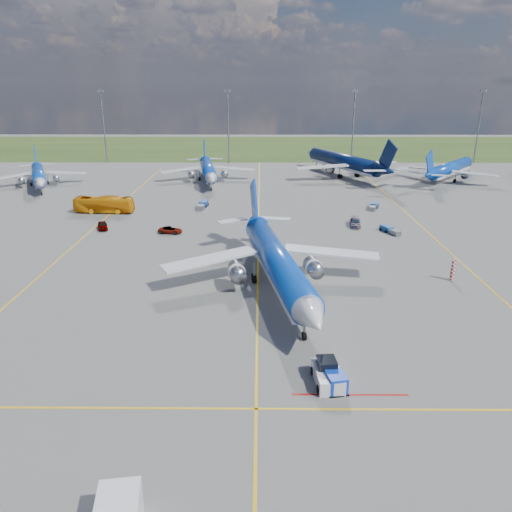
{
  "coord_description": "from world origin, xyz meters",
  "views": [
    {
      "loc": [
        0.28,
        -54.23,
        25.29
      ],
      "look_at": [
        -0.23,
        6.28,
        4.0
      ],
      "focal_mm": 35.0,
      "sensor_mm": 36.0,
      "label": 1
    }
  ],
  "objects_px": {
    "baggage_tug_w": "(390,230)",
    "baggage_tug_c": "(202,205)",
    "bg_jet_nw": "(40,187)",
    "apron_bus": "(104,205)",
    "bg_jet_n": "(343,176)",
    "uld_container": "(336,382)",
    "pushback_tug": "(327,374)",
    "service_car_b": "(170,230)",
    "bg_jet_nnw": "(208,182)",
    "warning_post": "(453,270)",
    "main_airliner": "(277,289)",
    "service_car_c": "(355,223)",
    "baggage_tug_e": "(374,206)",
    "service_car_a": "(103,225)",
    "bg_jet_ne": "(449,180)"
  },
  "relations": [
    {
      "from": "uld_container",
      "to": "baggage_tug_c",
      "type": "bearing_deg",
      "value": 95.05
    },
    {
      "from": "main_airliner",
      "to": "baggage_tug_e",
      "type": "relative_size",
      "value": 8.26
    },
    {
      "from": "warning_post",
      "to": "service_car_b",
      "type": "bearing_deg",
      "value": 152.47
    },
    {
      "from": "bg_jet_n",
      "to": "apron_bus",
      "type": "bearing_deg",
      "value": 13.58
    },
    {
      "from": "bg_jet_nw",
      "to": "bg_jet_nnw",
      "type": "relative_size",
      "value": 0.92
    },
    {
      "from": "service_car_c",
      "to": "service_car_b",
      "type": "bearing_deg",
      "value": -164.71
    },
    {
      "from": "warning_post",
      "to": "bg_jet_ne",
      "type": "distance_m",
      "value": 76.12
    },
    {
      "from": "bg_jet_nw",
      "to": "apron_bus",
      "type": "height_order",
      "value": "bg_jet_nw"
    },
    {
      "from": "service_car_c",
      "to": "baggage_tug_c",
      "type": "xyz_separation_m",
      "value": [
        -29.68,
        14.02,
        -0.12
      ]
    },
    {
      "from": "warning_post",
      "to": "bg_jet_ne",
      "type": "relative_size",
      "value": 0.08
    },
    {
      "from": "bg_jet_nw",
      "to": "service_car_a",
      "type": "xyz_separation_m",
      "value": [
        27.33,
        -38.04,
        0.68
      ]
    },
    {
      "from": "baggage_tug_w",
      "to": "baggage_tug_c",
      "type": "bearing_deg",
      "value": 128.7
    },
    {
      "from": "pushback_tug",
      "to": "uld_container",
      "type": "height_order",
      "value": "pushback_tug"
    },
    {
      "from": "bg_jet_nw",
      "to": "service_car_c",
      "type": "xyz_separation_m",
      "value": [
        73.25,
        -35.73,
        0.69
      ]
    },
    {
      "from": "apron_bus",
      "to": "baggage_tug_c",
      "type": "distance_m",
      "value": 19.95
    },
    {
      "from": "main_airliner",
      "to": "apron_bus",
      "type": "height_order",
      "value": "main_airliner"
    },
    {
      "from": "main_airliner",
      "to": "baggage_tug_e",
      "type": "xyz_separation_m",
      "value": [
        21.61,
        42.81,
        0.5
      ]
    },
    {
      "from": "pushback_tug",
      "to": "baggage_tug_e",
      "type": "bearing_deg",
      "value": 69.52
    },
    {
      "from": "warning_post",
      "to": "baggage_tug_c",
      "type": "height_order",
      "value": "warning_post"
    },
    {
      "from": "bg_jet_nw",
      "to": "uld_container",
      "type": "bearing_deg",
      "value": -79.02
    },
    {
      "from": "bg_jet_n",
      "to": "baggage_tug_w",
      "type": "distance_m",
      "value": 55.83
    },
    {
      "from": "bg_jet_nw",
      "to": "service_car_a",
      "type": "height_order",
      "value": "bg_jet_nw"
    },
    {
      "from": "service_car_b",
      "to": "baggage_tug_e",
      "type": "xyz_separation_m",
      "value": [
        39.52,
        18.17,
        -0.07
      ]
    },
    {
      "from": "bg_jet_nw",
      "to": "bg_jet_ne",
      "type": "bearing_deg",
      "value": -19.32
    },
    {
      "from": "warning_post",
      "to": "service_car_a",
      "type": "distance_m",
      "value": 59.23
    },
    {
      "from": "bg_jet_nw",
      "to": "apron_bus",
      "type": "relative_size",
      "value": 2.74
    },
    {
      "from": "main_airliner",
      "to": "bg_jet_nnw",
      "type": "bearing_deg",
      "value": 92.27
    },
    {
      "from": "bg_jet_nnw",
      "to": "baggage_tug_c",
      "type": "relative_size",
      "value": 6.34
    },
    {
      "from": "service_car_b",
      "to": "baggage_tug_w",
      "type": "xyz_separation_m",
      "value": [
        38.58,
        0.69,
        -0.1
      ]
    },
    {
      "from": "bg_jet_nnw",
      "to": "main_airliner",
      "type": "distance_m",
      "value": 73.68
    },
    {
      "from": "service_car_b",
      "to": "baggage_tug_c",
      "type": "distance_m",
      "value": 19.13
    },
    {
      "from": "service_car_a",
      "to": "baggage_tug_w",
      "type": "height_order",
      "value": "service_car_a"
    },
    {
      "from": "baggage_tug_e",
      "to": "bg_jet_n",
      "type": "bearing_deg",
      "value": 111.6
    },
    {
      "from": "service_car_c",
      "to": "warning_post",
      "type": "bearing_deg",
      "value": -65.62
    },
    {
      "from": "service_car_c",
      "to": "baggage_tug_w",
      "type": "distance_m",
      "value": 6.72
    },
    {
      "from": "pushback_tug",
      "to": "baggage_tug_w",
      "type": "bearing_deg",
      "value": 65.12
    },
    {
      "from": "warning_post",
      "to": "main_airliner",
      "type": "height_order",
      "value": "main_airliner"
    },
    {
      "from": "bg_jet_n",
      "to": "uld_container",
      "type": "distance_m",
      "value": 104.78
    },
    {
      "from": "bg_jet_nnw",
      "to": "service_car_b",
      "type": "bearing_deg",
      "value": -101.55
    },
    {
      "from": "warning_post",
      "to": "baggage_tug_w",
      "type": "bearing_deg",
      "value": 97.31
    },
    {
      "from": "bg_jet_nw",
      "to": "bg_jet_nnw",
      "type": "bearing_deg",
      "value": -15.29
    },
    {
      "from": "service_car_c",
      "to": "baggage_tug_e",
      "type": "bearing_deg",
      "value": 72.07
    },
    {
      "from": "bg_jet_nw",
      "to": "baggage_tug_e",
      "type": "distance_m",
      "value": 82.59
    },
    {
      "from": "baggage_tug_w",
      "to": "baggage_tug_e",
      "type": "bearing_deg",
      "value": 62.97
    },
    {
      "from": "main_airliner",
      "to": "service_car_b",
      "type": "height_order",
      "value": "main_airliner"
    },
    {
      "from": "pushback_tug",
      "to": "warning_post",
      "type": "bearing_deg",
      "value": 45.82
    },
    {
      "from": "baggage_tug_c",
      "to": "service_car_c",
      "type": "bearing_deg",
      "value": -19.34
    },
    {
      "from": "uld_container",
      "to": "baggage_tug_c",
      "type": "distance_m",
      "value": 68.34
    },
    {
      "from": "pushback_tug",
      "to": "service_car_b",
      "type": "distance_m",
      "value": 50.63
    },
    {
      "from": "service_car_c",
      "to": "baggage_tug_e",
      "type": "distance_m",
      "value": 14.8
    }
  ]
}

